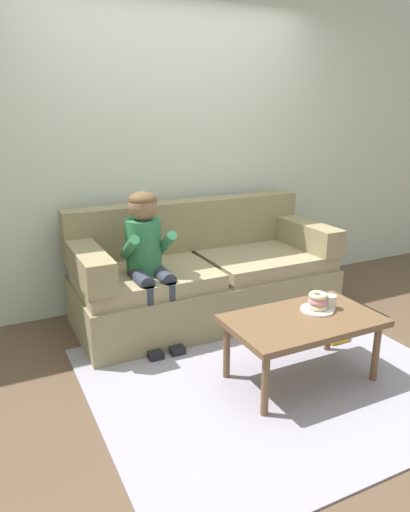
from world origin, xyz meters
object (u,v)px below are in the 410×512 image
couch (203,277)px  mug (330,302)px  donut (317,306)px  person_child (147,253)px  toy_controller (337,340)px  coffee_table (303,325)px

couch → mug: 1.19m
donut → mug: (0.09, -0.01, 0.01)m
couch → person_child: person_child is taller
person_child → donut: (0.80, -0.92, -0.21)m
person_child → mug: person_child is taller
couch → person_child: size_ratio=1.90×
donut → mug: size_ratio=1.33×
donut → toy_controller: (0.41, 0.24, -0.44)m
coffee_table → mug: mug is taller
couch → toy_controller: bearing=-53.3°
donut → person_child: bearing=130.9°
mug → toy_controller: (0.31, 0.24, -0.45)m
person_child → donut: size_ratio=9.18×
coffee_table → toy_controller: size_ratio=4.15×
person_child → donut: person_child is taller
person_child → toy_controller: bearing=-29.6°
toy_controller → couch: bearing=129.1°
couch → mug: couch is taller
coffee_table → mug: 0.26m
couch → coffee_table: size_ratio=2.23×
couch → person_child: 0.67m
toy_controller → donut: bearing=-147.4°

